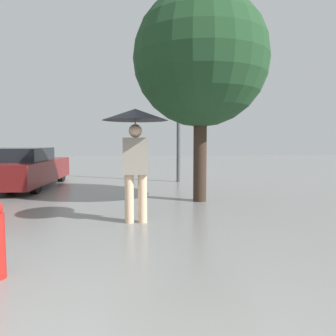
# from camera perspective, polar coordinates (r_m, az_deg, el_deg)

# --- Properties ---
(pedestrian) EXTENTS (1.09, 1.09, 1.90)m
(pedestrian) POSITION_cam_1_polar(r_m,az_deg,el_deg) (5.45, -5.70, 6.20)
(pedestrian) COLOR beige
(pedestrian) RESTS_ON ground_plane
(parked_car_farthest) EXTENTS (1.87, 4.25, 1.18)m
(parked_car_farthest) POSITION_cam_1_polar(r_m,az_deg,el_deg) (10.69, -24.34, -0.07)
(parked_car_farthest) COLOR maroon
(parked_car_farthest) RESTS_ON ground_plane
(tree) EXTENTS (3.00, 3.00, 4.69)m
(tree) POSITION_cam_1_polar(r_m,az_deg,el_deg) (7.68, 5.72, 18.27)
(tree) COLOR #38281E
(tree) RESTS_ON ground_plane
(street_lamp) EXTENTS (0.26, 0.26, 4.65)m
(street_lamp) POSITION_cam_1_polar(r_m,az_deg,el_deg) (11.12, 1.87, 11.13)
(street_lamp) COLOR #515456
(street_lamp) RESTS_ON ground_plane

